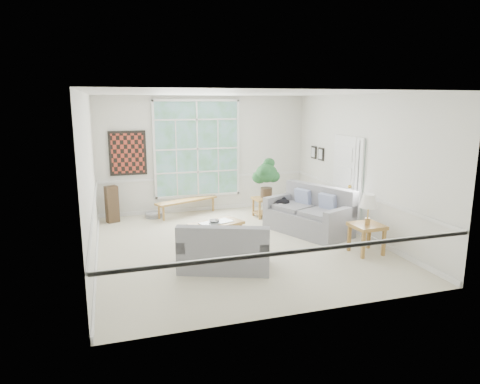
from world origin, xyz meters
name	(u,v)px	position (x,y,z in m)	size (l,w,h in m)	color
floor	(238,245)	(0.00, 0.00, -0.01)	(5.50, 6.00, 0.01)	beige
ceiling	(238,93)	(0.00, 0.00, 3.00)	(5.50, 6.00, 0.02)	white
wall_back	(205,154)	(0.00, 3.00, 1.50)	(5.50, 0.02, 3.00)	silver
wall_front	(305,207)	(0.00, -3.00, 1.50)	(5.50, 0.02, 3.00)	silver
wall_left	(90,179)	(-2.75, 0.00, 1.50)	(0.02, 6.00, 3.00)	silver
wall_right	(361,166)	(2.75, 0.00, 1.50)	(0.02, 6.00, 3.00)	silver
window_back	(197,149)	(-0.20, 2.96, 1.65)	(2.30, 0.08, 2.40)	white
entry_door	(343,182)	(2.71, 0.60, 1.05)	(0.08, 0.90, 2.10)	white
door_sidelight	(359,182)	(2.71, -0.03, 1.15)	(0.08, 0.26, 1.90)	white
wall_art	(128,153)	(-1.95, 2.95, 1.60)	(0.90, 0.06, 1.10)	#5C2218
wall_frame_near	(321,154)	(2.71, 1.75, 1.55)	(0.04, 0.26, 0.32)	black
wall_frame_far	(313,152)	(2.71, 2.15, 1.55)	(0.04, 0.26, 0.32)	black
loveseat_right	(308,210)	(1.72, 0.36, 0.51)	(0.97, 1.87, 1.01)	gray
loveseat_front	(225,245)	(-0.58, -1.12, 0.42)	(1.55, 0.80, 0.84)	gray
coffee_table	(216,232)	(-0.36, 0.37, 0.20)	(1.07, 0.58, 0.40)	#A47638
pewter_bowl	(214,221)	(-0.40, 0.38, 0.43)	(0.27, 0.27, 0.07)	#A3A3A8
window_bench	(187,207)	(-0.57, 2.65, 0.20)	(1.68, 0.33, 0.39)	#A47638
end_table	(264,207)	(1.24, 1.88, 0.25)	(0.49, 0.49, 0.49)	#A47638
houseplant	(266,178)	(1.31, 1.90, 0.99)	(0.58, 0.58, 1.00)	#215328
side_table	(366,239)	(2.19, -1.19, 0.29)	(0.57, 0.57, 0.58)	#A47638
table_lamp	(368,210)	(2.17, -1.22, 0.87)	(0.34, 0.34, 0.58)	silver
pet_bed	(154,215)	(-1.40, 2.65, 0.07)	(0.45, 0.45, 0.13)	gray
floor_speaker	(112,204)	(-2.40, 2.50, 0.44)	(0.28, 0.22, 0.89)	#44311F
cat	(283,202)	(1.35, 0.92, 0.60)	(0.33, 0.23, 0.16)	black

